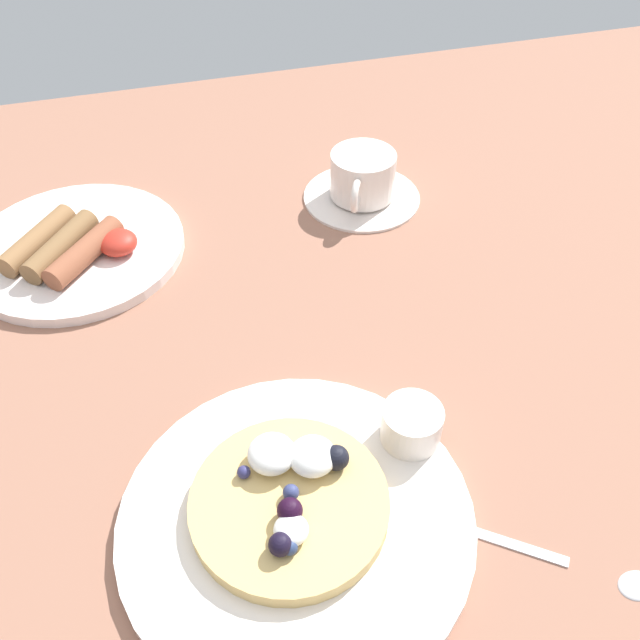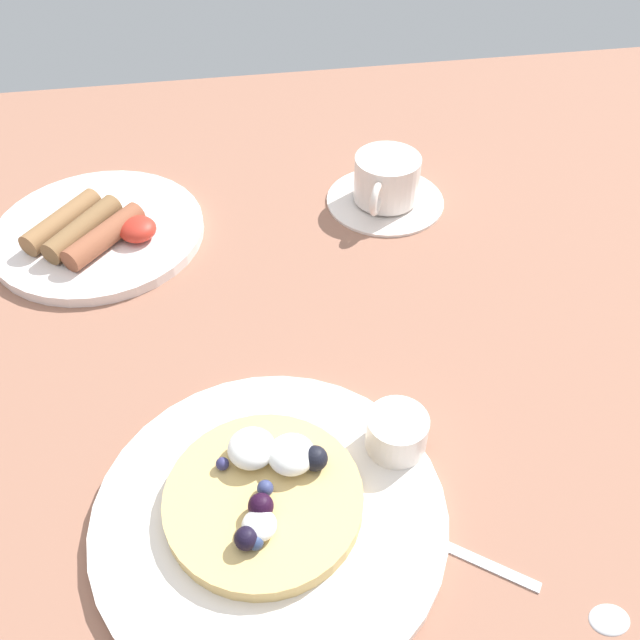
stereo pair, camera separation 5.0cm
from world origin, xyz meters
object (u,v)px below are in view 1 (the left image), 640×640
(pancake_plate, at_px, (296,519))
(coffee_cup, at_px, (363,175))
(coffee_saucer, at_px, (362,196))
(teaspoon, at_px, (586,567))
(syrup_ramekin, at_px, (412,424))
(breakfast_plate, at_px, (76,249))

(pancake_plate, xyz_separation_m, coffee_cup, (0.18, 0.39, 0.03))
(coffee_saucer, xyz_separation_m, teaspoon, (0.01, -0.48, -0.00))
(coffee_cup, bearing_deg, pancake_plate, -114.65)
(pancake_plate, bearing_deg, coffee_saucer, 65.34)
(pancake_plate, height_order, teaspoon, pancake_plate)
(coffee_saucer, bearing_deg, pancake_plate, -114.66)
(syrup_ramekin, relative_size, teaspoon, 0.37)
(coffee_cup, bearing_deg, syrup_ramekin, -101.70)
(pancake_plate, xyz_separation_m, breakfast_plate, (-0.15, 0.38, 0.00))
(coffee_saucer, relative_size, coffee_cup, 1.40)
(breakfast_plate, height_order, coffee_cup, coffee_cup)
(syrup_ramekin, distance_m, coffee_saucer, 0.35)
(breakfast_plate, bearing_deg, pancake_plate, -68.28)
(pancake_plate, height_order, breakfast_plate, same)
(breakfast_plate, bearing_deg, coffee_saucer, 2.47)
(coffee_saucer, height_order, coffee_cup, coffee_cup)
(breakfast_plate, distance_m, coffee_saucer, 0.33)
(pancake_plate, bearing_deg, teaspoon, -25.43)
(pancake_plate, relative_size, syrup_ramekin, 5.44)
(breakfast_plate, bearing_deg, teaspoon, -53.86)
(coffee_cup, xyz_separation_m, teaspoon, (0.01, -0.48, -0.03))
(syrup_ramekin, relative_size, breakfast_plate, 0.21)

